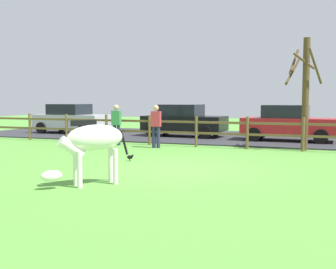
{
  "coord_description": "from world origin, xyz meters",
  "views": [
    {
      "loc": [
        3.57,
        -10.42,
        1.84
      ],
      "look_at": [
        -0.63,
        0.69,
        0.84
      ],
      "focal_mm": 44.24,
      "sensor_mm": 36.0,
      "label": 1
    }
  ],
  "objects": [
    {
      "name": "ground_plane",
      "position": [
        0.0,
        0.0,
        0.0
      ],
      "size": [
        60.0,
        60.0,
        0.0
      ],
      "primitive_type": "plane",
      "color": "#549338"
    },
    {
      "name": "parked_car_black",
      "position": [
        -2.86,
        8.76,
        0.84
      ],
      "size": [
        4.07,
        2.03,
        1.56
      ],
      "color": "black",
      "rests_on": "parking_asphalt"
    },
    {
      "name": "parked_car_silver",
      "position": [
        -9.1,
        8.45,
        0.84
      ],
      "size": [
        4.08,
        2.04,
        1.56
      ],
      "color": "#B7BABF",
      "rests_on": "parking_asphalt"
    },
    {
      "name": "bare_tree",
      "position": [
        2.9,
        5.38,
        2.17
      ],
      "size": [
        1.3,
        1.29,
        4.06
      ],
      "color": "#513A23",
      "rests_on": "ground_plane"
    },
    {
      "name": "zebra",
      "position": [
        -1.07,
        -2.76,
        0.93
      ],
      "size": [
        1.41,
        1.58,
        1.41
      ],
      "color": "white",
      "rests_on": "ground_plane"
    },
    {
      "name": "paddock_fence",
      "position": [
        -0.08,
        5.0,
        0.69
      ],
      "size": [
        21.95,
        0.11,
        1.21
      ],
      "color": "brown",
      "rests_on": "ground_plane"
    },
    {
      "name": "visitor_right_of_tree",
      "position": [
        -2.43,
        4.16,
        0.91
      ],
      "size": [
        0.38,
        0.25,
        1.64
      ],
      "color": "#232847",
      "rests_on": "ground_plane"
    },
    {
      "name": "visitor_left_of_tree",
      "position": [
        -4.3,
        4.5,
        0.91
      ],
      "size": [
        0.38,
        0.25,
        1.64
      ],
      "color": "#232847",
      "rests_on": "ground_plane"
    },
    {
      "name": "crow_on_grass",
      "position": [
        -1.84,
        0.69,
        0.13
      ],
      "size": [
        0.22,
        0.1,
        0.2
      ],
      "color": "black",
      "rests_on": "ground_plane"
    },
    {
      "name": "parking_asphalt",
      "position": [
        0.0,
        9.3,
        0.03
      ],
      "size": [
        28.0,
        7.4,
        0.05
      ],
      "primitive_type": "cube",
      "color": "#2D2D33",
      "rests_on": "ground_plane"
    },
    {
      "name": "parked_car_red",
      "position": [
        2.12,
        8.28,
        0.84
      ],
      "size": [
        4.05,
        1.99,
        1.56
      ],
      "color": "red",
      "rests_on": "parking_asphalt"
    }
  ]
}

